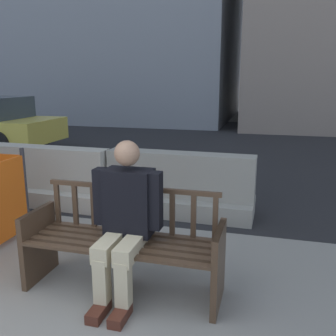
% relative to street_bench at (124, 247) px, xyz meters
% --- Properties ---
extents(street_asphalt, '(120.00, 12.00, 0.01)m').
position_rel_street_bench_xyz_m(street_asphalt, '(-0.76, 7.46, -0.39)').
color(street_asphalt, black).
rests_on(street_asphalt, ground).
extents(street_bench, '(1.69, 0.54, 0.88)m').
position_rel_street_bench_xyz_m(street_bench, '(0.00, 0.00, 0.00)').
color(street_bench, '#473323').
rests_on(street_bench, ground).
extents(seated_person, '(0.58, 0.72, 1.31)m').
position_rel_street_bench_xyz_m(seated_person, '(0.04, -0.06, 0.29)').
color(seated_person, black).
rests_on(seated_person, ground).
extents(jersey_barrier_centre, '(2.01, 0.72, 0.84)m').
position_rel_street_bench_xyz_m(jersey_barrier_centre, '(0.02, 1.99, -0.06)').
color(jersey_barrier_centre, gray).
rests_on(jersey_barrier_centre, ground).
extents(jersey_barrier_left, '(2.02, 0.75, 0.84)m').
position_rel_street_bench_xyz_m(jersey_barrier_left, '(-2.01, 1.93, -0.06)').
color(jersey_barrier_left, '#ADA89E').
rests_on(jersey_barrier_left, ground).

